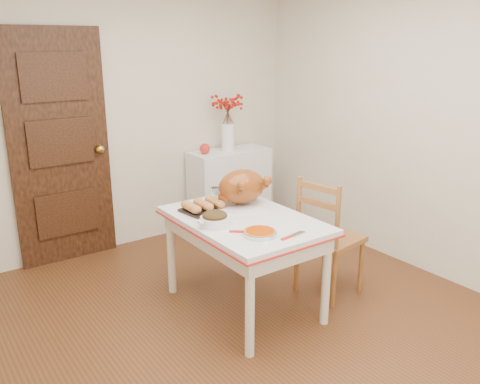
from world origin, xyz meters
TOP-DOWN VIEW (x-y plane):
  - floor at (0.00, 0.00)m, footprint 3.50×4.00m
  - wall_back at (0.00, 2.00)m, footprint 3.50×0.00m
  - wall_right at (1.75, 0.00)m, footprint 0.00×4.00m
  - door_back at (-0.70, 1.97)m, footprint 0.85×0.06m
  - sideboard at (0.96, 1.78)m, footprint 0.85×0.38m
  - kitchen_table at (0.08, 0.31)m, footprint 0.82×1.20m
  - chair_oak at (0.78, 0.12)m, footprint 0.48×0.48m
  - berry_vase at (0.94, 1.78)m, footprint 0.30×0.30m
  - apple at (0.66, 1.78)m, footprint 0.11×0.11m
  - turkey_platter at (0.23, 0.53)m, footprint 0.45×0.37m
  - pumpkin_pie at (-0.03, -0.03)m, footprint 0.28×0.28m
  - stuffing_dish at (-0.18, 0.29)m, footprint 0.28×0.24m
  - rolls_tray at (-0.07, 0.61)m, footprint 0.33×0.28m
  - pie_server at (0.14, -0.16)m, footprint 0.22×0.09m
  - carving_knife at (-0.07, 0.06)m, footprint 0.23×0.20m
  - drinking_glass at (0.12, 0.75)m, footprint 0.07×0.07m
  - shaker_pair at (0.37, 0.72)m, footprint 0.08×0.04m

SIDE VIEW (x-z plane):
  - floor at x=0.00m, z-range 0.00..0.00m
  - kitchen_table at x=0.08m, z-range 0.00..0.72m
  - sideboard at x=0.96m, z-range 0.00..0.85m
  - chair_oak at x=0.78m, z-range 0.00..0.95m
  - pie_server at x=0.14m, z-range 0.72..0.73m
  - carving_knife at x=-0.07m, z-range 0.72..0.73m
  - pumpkin_pie at x=-0.03m, z-range 0.72..0.76m
  - rolls_tray at x=-0.07m, z-range 0.72..0.80m
  - shaker_pair at x=0.37m, z-range 0.72..0.80m
  - stuffing_dish at x=-0.18m, z-range 0.72..0.82m
  - drinking_glass at x=0.12m, z-range 0.72..0.83m
  - turkey_platter at x=0.23m, z-range 0.72..1.00m
  - apple at x=0.66m, z-range 0.85..0.95m
  - door_back at x=-0.70m, z-range 0.00..2.06m
  - berry_vase at x=0.94m, z-range 0.85..1.43m
  - wall_back at x=0.00m, z-range 0.00..2.50m
  - wall_right at x=1.75m, z-range 0.00..2.50m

